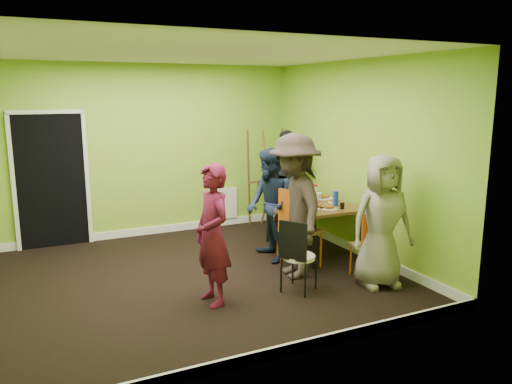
% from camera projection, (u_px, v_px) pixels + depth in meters
% --- Properties ---
extents(ground, '(5.00, 5.00, 0.00)m').
position_uv_depth(ground, '(194.00, 277.00, 6.42)').
color(ground, black).
rests_on(ground, ground).
extents(room_walls, '(5.04, 4.54, 2.82)m').
position_uv_depth(room_walls, '(189.00, 202.00, 6.26)').
color(room_walls, '#92B82F').
rests_on(room_walls, ground).
extents(dining_table, '(0.90, 1.50, 0.75)m').
position_uv_depth(dining_table, '(312.00, 206.00, 7.37)').
color(dining_table, black).
rests_on(dining_table, ground).
extents(chair_left_far, '(0.55, 0.55, 1.01)m').
position_uv_depth(chair_left_far, '(284.00, 218.00, 7.16)').
color(chair_left_far, '#D95A14').
rests_on(chair_left_far, ground).
extents(chair_left_near, '(0.54, 0.54, 1.08)m').
position_uv_depth(chair_left_near, '(296.00, 224.00, 6.66)').
color(chair_left_near, '#D95A14').
rests_on(chair_left_near, ground).
extents(chair_back_end, '(0.56, 0.61, 1.04)m').
position_uv_depth(chair_back_end, '(288.00, 194.00, 8.04)').
color(chair_back_end, '#D95A14').
rests_on(chair_back_end, ground).
extents(chair_front_end, '(0.44, 0.44, 0.89)m').
position_uv_depth(chair_front_end, '(371.00, 242.00, 6.26)').
color(chair_front_end, '#D95A14').
rests_on(chair_front_end, ground).
extents(chair_bentwood, '(0.48, 0.48, 0.89)m').
position_uv_depth(chair_bentwood, '(297.00, 253.00, 5.85)').
color(chair_bentwood, black).
rests_on(chair_bentwood, ground).
extents(easel, '(0.70, 0.66, 1.75)m').
position_uv_depth(easel, '(262.00, 179.00, 8.65)').
color(easel, brown).
rests_on(easel, ground).
extents(plate_near_left, '(0.21, 0.21, 0.01)m').
position_uv_depth(plate_near_left, '(286.00, 198.00, 7.65)').
color(plate_near_left, white).
rests_on(plate_near_left, dining_table).
extents(plate_near_right, '(0.23, 0.23, 0.01)m').
position_uv_depth(plate_near_right, '(316.00, 208.00, 6.96)').
color(plate_near_right, white).
rests_on(plate_near_right, dining_table).
extents(plate_far_back, '(0.24, 0.24, 0.01)m').
position_uv_depth(plate_far_back, '(291.00, 194.00, 7.89)').
color(plate_far_back, white).
rests_on(plate_far_back, dining_table).
extents(plate_far_front, '(0.25, 0.25, 0.01)m').
position_uv_depth(plate_far_front, '(329.00, 209.00, 6.91)').
color(plate_far_front, white).
rests_on(plate_far_front, dining_table).
extents(plate_wall_back, '(0.26, 0.26, 0.01)m').
position_uv_depth(plate_wall_back, '(324.00, 198.00, 7.60)').
color(plate_wall_back, white).
rests_on(plate_wall_back, dining_table).
extents(plate_wall_front, '(0.22, 0.22, 0.01)m').
position_uv_depth(plate_wall_front, '(335.00, 202.00, 7.31)').
color(plate_wall_front, white).
rests_on(plate_wall_front, dining_table).
extents(thermos, '(0.06, 0.06, 0.24)m').
position_uv_depth(thermos, '(315.00, 195.00, 7.30)').
color(thermos, white).
rests_on(thermos, dining_table).
extents(blue_bottle, '(0.08, 0.08, 0.21)m').
position_uv_depth(blue_bottle, '(336.00, 198.00, 7.10)').
color(blue_bottle, '#163FAA').
rests_on(blue_bottle, dining_table).
extents(orange_bottle, '(0.04, 0.04, 0.07)m').
position_uv_depth(orange_bottle, '(301.00, 199.00, 7.43)').
color(orange_bottle, '#D95A14').
rests_on(orange_bottle, dining_table).
extents(glass_mid, '(0.06, 0.06, 0.09)m').
position_uv_depth(glass_mid, '(298.00, 197.00, 7.49)').
color(glass_mid, black).
rests_on(glass_mid, dining_table).
extents(glass_back, '(0.06, 0.06, 0.10)m').
position_uv_depth(glass_back, '(306.00, 194.00, 7.73)').
color(glass_back, black).
rests_on(glass_back, dining_table).
extents(glass_front, '(0.06, 0.06, 0.09)m').
position_uv_depth(glass_front, '(342.00, 206.00, 6.92)').
color(glass_front, black).
rests_on(glass_front, dining_table).
extents(cup_a, '(0.14, 0.14, 0.11)m').
position_uv_depth(cup_a, '(310.00, 201.00, 7.20)').
color(cup_a, white).
rests_on(cup_a, dining_table).
extents(cup_b, '(0.11, 0.11, 0.10)m').
position_uv_depth(cup_b, '(319.00, 196.00, 7.53)').
color(cup_b, white).
rests_on(cup_b, dining_table).
extents(person_standing, '(0.43, 0.61, 1.59)m').
position_uv_depth(person_standing, '(213.00, 235.00, 5.51)').
color(person_standing, '#5B0F2C').
rests_on(person_standing, ground).
extents(person_left_far, '(0.66, 0.81, 1.59)m').
position_uv_depth(person_left_far, '(270.00, 205.00, 6.96)').
color(person_left_far, '#162237').
rests_on(person_left_far, ground).
extents(person_left_near, '(0.84, 1.27, 1.85)m').
position_uv_depth(person_left_near, '(294.00, 206.00, 6.32)').
color(person_left_near, '#2F241F').
rests_on(person_left_near, ground).
extents(person_back_end, '(1.08, 0.60, 1.75)m').
position_uv_depth(person_back_end, '(288.00, 183.00, 8.20)').
color(person_back_end, black).
rests_on(person_back_end, ground).
extents(person_front_end, '(0.87, 0.65, 1.63)m').
position_uv_depth(person_front_end, '(382.00, 221.00, 6.02)').
color(person_front_end, gray).
rests_on(person_front_end, ground).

